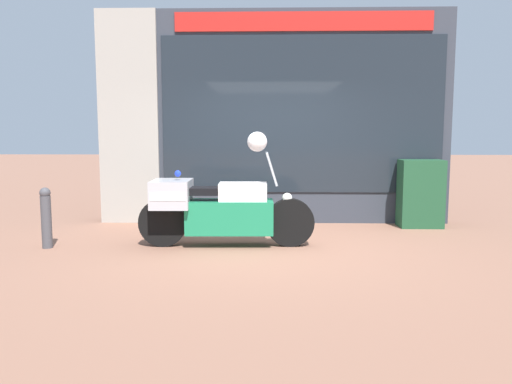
% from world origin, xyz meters
% --- Properties ---
extents(ground_plane, '(60.00, 60.00, 0.00)m').
position_xyz_m(ground_plane, '(0.00, 0.00, 0.00)').
color(ground_plane, '#8E604C').
extents(shop_building, '(6.10, 0.55, 3.67)m').
position_xyz_m(shop_building, '(-0.45, 2.00, 1.84)').
color(shop_building, '#333842').
rests_on(shop_building, ground).
extents(window_display, '(4.61, 0.30, 1.94)m').
position_xyz_m(window_display, '(0.45, 2.03, 0.47)').
color(window_display, slate).
rests_on(window_display, ground).
extents(paramedic_motorcycle, '(2.45, 0.69, 1.32)m').
position_xyz_m(paramedic_motorcycle, '(-0.82, -0.04, 0.54)').
color(paramedic_motorcycle, black).
rests_on(paramedic_motorcycle, ground).
extents(utility_cabinet, '(0.70, 0.44, 1.13)m').
position_xyz_m(utility_cabinet, '(2.47, 1.50, 0.57)').
color(utility_cabinet, '#1E4C2D').
rests_on(utility_cabinet, ground).
extents(white_helmet, '(0.27, 0.27, 0.27)m').
position_xyz_m(white_helmet, '(-0.24, -0.02, 1.46)').
color(white_helmet, white).
rests_on(white_helmet, paramedic_motorcycle).
extents(street_bollard, '(0.15, 0.15, 0.84)m').
position_xyz_m(street_bollard, '(-3.14, -0.21, 0.44)').
color(street_bollard, '#47474C').
rests_on(street_bollard, ground).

